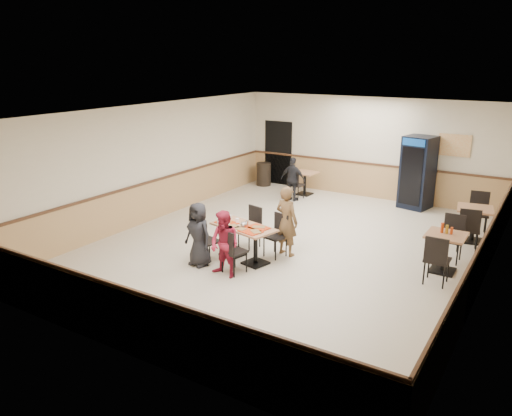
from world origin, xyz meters
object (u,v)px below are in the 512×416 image
Objects in this scene: pepsi_cooler at (418,172)px; diner_woman_right at (225,244)px; diner_woman_left at (199,234)px; main_table at (244,237)px; diner_man_opposite at (287,221)px; back_table at (305,180)px; lone_diner at (293,179)px; side_table_far at (474,219)px; trash_bin at (264,174)px; side_table_near at (445,247)px.

diner_woman_right is at bearing -93.83° from pepsi_cooler.
diner_woman_left reaches higher than diner_woman_right.
diner_man_opposite is at bearing 62.10° from main_table.
back_table is (-0.62, 6.09, -0.19)m from diner_woman_left.
lone_diner is 1.49× the size of side_table_far.
trash_bin is at bearing 130.17° from main_table.
diner_woman_left is 5.31m from lone_diner.
side_table_far is 1.16× the size of trash_bin.
trash_bin is (-2.93, 5.72, -0.12)m from main_table.
diner_woman_right reaches higher than back_table.
trash_bin is at bearing -167.45° from pepsi_cooler.
main_table is 1.91× the size of side_table_near.
diner_man_opposite is at bearing 80.74° from diner_woman_right.
lone_diner reaches higher than back_table.
pepsi_cooler is at bearing -94.84° from diner_man_opposite.
back_table is (-5.14, 1.70, -0.07)m from side_table_far.
main_table is 0.97m from diner_woman_left.
diner_woman_right is at bearing -65.01° from trash_bin.
main_table is at bearing -157.17° from side_table_near.
trash_bin reaches higher than main_table.
diner_woman_right is (0.77, -0.18, -0.00)m from diner_woman_left.
diner_woman_right is 0.87× the size of diner_man_opposite.
diner_man_opposite is at bearing -68.17° from back_table.
lone_diner is at bearing 111.40° from diner_woman_right.
main_table is 1.72× the size of side_table_far.
diner_woman_right is at bearing -67.62° from main_table.
side_table_far is (5.14, -0.89, -0.11)m from lone_diner.
back_table is at bearing 109.61° from diner_woman_right.
lone_diner is at bearing -90.00° from back_table.
trash_bin is (-3.56, 5.00, -0.38)m from diner_man_opposite.
trash_bin is at bearing 147.92° from side_table_near.
pepsi_cooler is (3.28, 0.39, 0.54)m from back_table.
diner_woman_left reaches higher than lone_diner.
side_table_far is at bearing 53.88° from diner_woman_left.
side_table_far is (0.20, 2.11, 0.02)m from side_table_near.
diner_man_opposite is 4.41m from side_table_far.
main_table is 0.99× the size of diner_man_opposite.
diner_man_opposite is 2.01× the size of trash_bin.
back_table is 0.95× the size of trash_bin.
back_table is at bearing 161.68° from side_table_far.
side_table_far is at bearing -18.32° from back_table.
pepsi_cooler is (1.42, 5.04, 0.26)m from diner_man_opposite.
diner_man_opposite is at bearing -93.68° from pepsi_cooler.
lone_diner is 0.83m from back_table.
back_table is at bearing 105.56° from diner_woman_left.
diner_woman_left is 1.85× the size of back_table.
side_table_near is 0.39× the size of pepsi_cooler.
diner_man_opposite is 5.25m from pepsi_cooler.
side_table_near is at bearing 146.22° from lone_diner.
side_table_near reaches higher than trash_bin.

